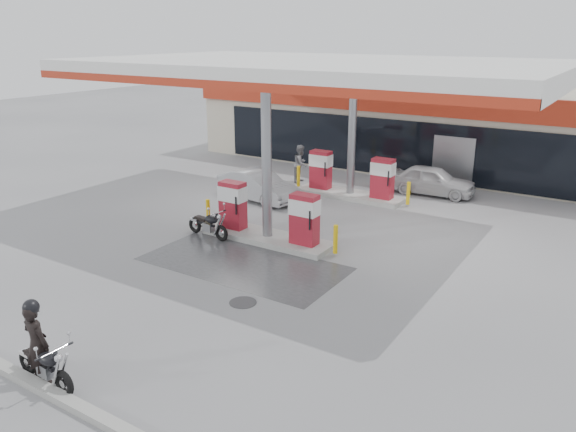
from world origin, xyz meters
name	(u,v)px	position (x,y,z in m)	size (l,w,h in m)	color
ground	(230,260)	(0.00, 0.00, 0.00)	(90.00, 90.00, 0.00)	gray
wet_patch	(243,264)	(0.50, 0.00, 0.00)	(6.00, 3.00, 0.00)	#4C4C4F
drain_cover	(243,302)	(2.00, -2.00, 0.00)	(0.70, 0.70, 0.01)	#38383A
kerb	(11,372)	(0.00, -7.00, 0.07)	(28.00, 0.25, 0.15)	gray
store_building	(421,123)	(0.01, 15.94, 2.01)	(22.00, 8.22, 4.00)	#BCB39D
canopy	(316,70)	(0.00, 5.00, 5.27)	(16.00, 10.02, 5.51)	silver
pump_island_near	(267,220)	(0.00, 2.00, 0.71)	(5.14, 1.30, 1.78)	#9E9E99
pump_island_far	(350,180)	(0.00, 8.00, 0.71)	(5.14, 1.30, 1.78)	#9E9E99
main_motorcycle	(46,367)	(0.90, -6.80, 0.40)	(1.75, 0.67, 0.90)	black
biker_main	(37,344)	(0.71, -6.79, 0.83)	(0.61, 0.40, 1.66)	black
parked_motorcycle	(208,225)	(-1.82, 1.20, 0.41)	(1.82, 0.70, 0.94)	black
sedan_white	(432,180)	(2.69, 10.20, 0.60)	(1.43, 3.55, 1.21)	silver
attendant	(301,164)	(-2.99, 9.00, 0.84)	(0.82, 0.64, 1.69)	slate
hatchback_silver	(258,186)	(-2.95, 5.60, 0.60)	(1.27, 3.66, 1.20)	#95989D
parked_car_left	(323,148)	(-4.50, 13.75, 0.59)	(1.64, 4.04, 1.17)	#5A1322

